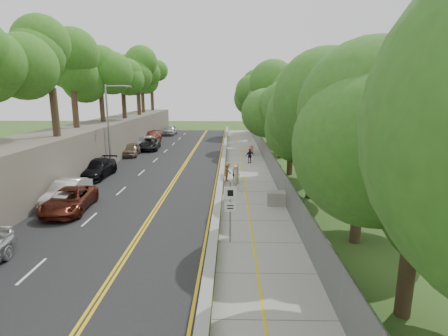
{
  "coord_description": "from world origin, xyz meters",
  "views": [
    {
      "loc": [
        1.1,
        -19.09,
        7.35
      ],
      "look_at": [
        0.5,
        8.0,
        1.4
      ],
      "focal_mm": 28.0,
      "sensor_mm": 36.0,
      "label": 1
    }
  ],
  "objects_px": {
    "painter_0": "(236,174)",
    "person_far": "(250,156)",
    "streetlight": "(110,121)",
    "car_2": "(69,200)",
    "construction_barrel": "(251,149)",
    "signpost": "(230,206)",
    "car_1": "(67,192)",
    "concrete_block": "(277,198)"
  },
  "relations": [
    {
      "from": "streetlight",
      "to": "signpost",
      "type": "xyz_separation_m",
      "value": [
        11.51,
        -17.02,
        -2.68
      ]
    },
    {
      "from": "construction_barrel",
      "to": "signpost",
      "type": "bearing_deg",
      "value": -95.27
    },
    {
      "from": "car_1",
      "to": "streetlight",
      "type": "bearing_deg",
      "value": 92.88
    },
    {
      "from": "concrete_block",
      "to": "streetlight",
      "type": "bearing_deg",
      "value": 142.96
    },
    {
      "from": "streetlight",
      "to": "car_2",
      "type": "height_order",
      "value": "streetlight"
    },
    {
      "from": "signpost",
      "to": "painter_0",
      "type": "bearing_deg",
      "value": 87.98
    },
    {
      "from": "signpost",
      "to": "car_1",
      "type": "relative_size",
      "value": 0.65
    },
    {
      "from": "construction_barrel",
      "to": "person_far",
      "type": "xyz_separation_m",
      "value": [
        -0.41,
        -6.03,
        0.31
      ]
    },
    {
      "from": "car_1",
      "to": "car_2",
      "type": "bearing_deg",
      "value": -61.92
    },
    {
      "from": "streetlight",
      "to": "signpost",
      "type": "relative_size",
      "value": 2.58
    },
    {
      "from": "car_2",
      "to": "person_far",
      "type": "height_order",
      "value": "person_far"
    },
    {
      "from": "signpost",
      "to": "construction_barrel",
      "type": "height_order",
      "value": "signpost"
    },
    {
      "from": "car_1",
      "to": "painter_0",
      "type": "relative_size",
      "value": 2.92
    },
    {
      "from": "streetlight",
      "to": "car_2",
      "type": "relative_size",
      "value": 1.58
    },
    {
      "from": "car_2",
      "to": "streetlight",
      "type": "bearing_deg",
      "value": 91.9
    },
    {
      "from": "concrete_block",
      "to": "person_far",
      "type": "relative_size",
      "value": 0.85
    },
    {
      "from": "construction_barrel",
      "to": "painter_0",
      "type": "relative_size",
      "value": 0.57
    },
    {
      "from": "construction_barrel",
      "to": "car_2",
      "type": "bearing_deg",
      "value": -120.43
    },
    {
      "from": "streetlight",
      "to": "construction_barrel",
      "type": "bearing_deg",
      "value": 31.83
    },
    {
      "from": "concrete_block",
      "to": "person_far",
      "type": "xyz_separation_m",
      "value": [
        -1.12,
        13.58,
        0.34
      ]
    },
    {
      "from": "streetlight",
      "to": "car_1",
      "type": "distance_m",
      "value": 11.69
    },
    {
      "from": "car_1",
      "to": "car_2",
      "type": "xyz_separation_m",
      "value": [
        0.82,
        -1.5,
        -0.08
      ]
    },
    {
      "from": "construction_barrel",
      "to": "car_2",
      "type": "relative_size",
      "value": 0.18
    },
    {
      "from": "concrete_block",
      "to": "painter_0",
      "type": "distance_m",
      "value": 5.99
    },
    {
      "from": "signpost",
      "to": "car_2",
      "type": "relative_size",
      "value": 0.61
    },
    {
      "from": "car_1",
      "to": "signpost",
      "type": "bearing_deg",
      "value": -29.35
    },
    {
      "from": "concrete_block",
      "to": "person_far",
      "type": "distance_m",
      "value": 13.63
    },
    {
      "from": "signpost",
      "to": "concrete_block",
      "type": "distance_m",
      "value": 6.91
    },
    {
      "from": "signpost",
      "to": "painter_0",
      "type": "distance_m",
      "value": 11.42
    },
    {
      "from": "person_far",
      "to": "car_1",
      "type": "bearing_deg",
      "value": 29.18
    },
    {
      "from": "person_far",
      "to": "car_2",
      "type": "bearing_deg",
      "value": 34.01
    },
    {
      "from": "construction_barrel",
      "to": "person_far",
      "type": "distance_m",
      "value": 6.06
    },
    {
      "from": "streetlight",
      "to": "signpost",
      "type": "height_order",
      "value": "streetlight"
    },
    {
      "from": "construction_barrel",
      "to": "painter_0",
      "type": "bearing_deg",
      "value": -97.84
    },
    {
      "from": "signpost",
      "to": "person_far",
      "type": "height_order",
      "value": "signpost"
    },
    {
      "from": "streetlight",
      "to": "car_2",
      "type": "distance_m",
      "value": 13.2
    },
    {
      "from": "concrete_block",
      "to": "car_2",
      "type": "xyz_separation_m",
      "value": [
        -13.12,
        -1.52,
        0.26
      ]
    },
    {
      "from": "construction_barrel",
      "to": "car_1",
      "type": "xyz_separation_m",
      "value": [
        -13.23,
        -19.64,
        0.31
      ]
    },
    {
      "from": "car_2",
      "to": "painter_0",
      "type": "distance_m",
      "value": 12.51
    },
    {
      "from": "painter_0",
      "to": "person_far",
      "type": "height_order",
      "value": "painter_0"
    },
    {
      "from": "construction_barrel",
      "to": "car_1",
      "type": "bearing_deg",
      "value": -123.97
    },
    {
      "from": "construction_barrel",
      "to": "car_2",
      "type": "distance_m",
      "value": 24.51
    }
  ]
}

